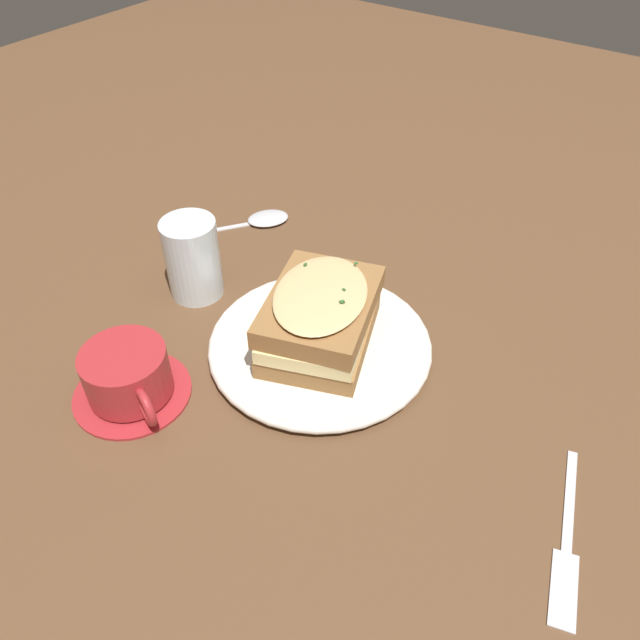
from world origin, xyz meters
TOP-DOWN VIEW (x-y plane):
  - ground_plane at (0.00, 0.00)m, footprint 2.40×2.40m
  - dinner_plate at (0.02, 0.02)m, footprint 0.26×0.26m
  - sandwich at (0.02, 0.02)m, footprint 0.18×0.16m
  - teacup_with_saucer at (0.19, -0.10)m, footprint 0.13×0.14m
  - water_glass at (0.02, -0.17)m, footprint 0.07×0.07m
  - fork at (0.09, 0.34)m, footprint 0.18×0.06m
  - spoon at (-0.16, -0.21)m, footprint 0.16×0.12m

SIDE VIEW (x-z plane):
  - ground_plane at x=0.00m, z-range 0.00..0.00m
  - fork at x=0.09m, z-range 0.00..0.00m
  - spoon at x=-0.16m, z-range 0.00..0.01m
  - dinner_plate at x=0.02m, z-range 0.00..0.02m
  - teacup_with_saucer at x=0.19m, z-range 0.00..0.06m
  - water_glass at x=0.02m, z-range 0.00..0.10m
  - sandwich at x=0.02m, z-range 0.02..0.09m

